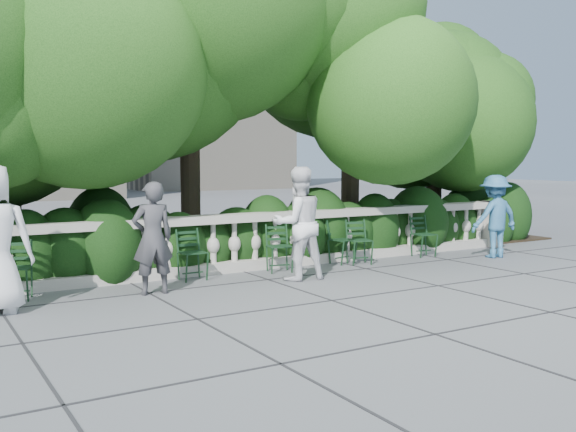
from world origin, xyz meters
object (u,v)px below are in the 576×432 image
chair_f (362,265)px  person_woman_grey (153,238)px  chair_c (282,273)px  chair_a (14,302)px  chair_d (348,264)px  person_casual_man (298,223)px  chair_b (197,281)px  chair_e (428,257)px  person_older_blue (495,216)px

chair_f → person_woman_grey: 4.23m
chair_c → chair_a: bearing=-165.7°
chair_d → person_casual_man: 1.98m
chair_c → chair_b: bearing=-168.6°
chair_a → chair_f: bearing=18.4°
chair_f → person_woman_grey: bearing=-159.7°
chair_e → person_casual_man: 3.62m
chair_f → person_casual_man: (-1.74, -0.56, 0.92)m
chair_b → person_woman_grey: 1.34m
chair_c → person_older_blue: 4.64m
chair_e → chair_c: bearing=-174.2°
chair_a → person_older_blue: size_ratio=0.51×
chair_b → chair_e: same height
person_older_blue → chair_a: bearing=1.9°
chair_a → chair_e: (7.65, 0.02, 0.00)m
person_casual_man → chair_a: bearing=-2.3°
chair_b → chair_d: (3.06, 0.09, 0.00)m
chair_e → person_woman_grey: (-5.83, -0.50, 0.82)m
chair_a → chair_e: bearing=19.2°
chair_c → person_woman_grey: 2.62m
chair_b → person_older_blue: size_ratio=0.51×
chair_c → person_casual_man: person_casual_man is taller
chair_d → chair_e: bearing=-16.3°
chair_a → chair_c: bearing=19.0°
person_woman_grey → person_casual_man: 2.39m
person_casual_man → person_older_blue: person_casual_man is taller
person_woman_grey → person_older_blue: 6.98m
chair_b → chair_c: same height
chair_c → person_older_blue: bearing=6.2°
chair_c → chair_d: (1.52, 0.16, 0.00)m
chair_e → person_woman_grey: bearing=-169.7°
chair_a → chair_c: size_ratio=1.00×
chair_e → chair_f: size_ratio=1.00×
chair_a → chair_f: 5.94m
chair_e → person_casual_man: (-3.45, -0.64, 0.92)m
chair_d → person_older_blue: size_ratio=0.51×
chair_a → chair_f: same height
chair_b → person_casual_man: (1.48, -0.69, 0.92)m
chair_c → chair_e: (3.39, 0.02, 0.00)m
chair_a → chair_b: same height
chair_c → person_casual_man: size_ratio=0.46×
chair_a → person_casual_man: person_casual_man is taller
person_casual_man → chair_f: bearing=-156.2°
person_older_blue → chair_f: bearing=-5.4°
chair_c → chair_d: bearing=20.3°
chair_c → chair_f: 1.68m
chair_e → chair_f: same height
chair_b → chair_d: size_ratio=1.00×
chair_e → person_woman_grey: person_woman_grey is taller
chair_b → person_older_blue: bearing=-7.9°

